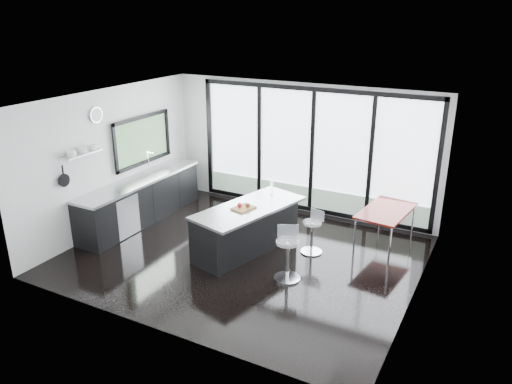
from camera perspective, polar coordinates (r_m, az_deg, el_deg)
The scene contains 11 objects.
floor at distance 9.14m, azimuth -1.45°, elevation -7.26°, with size 6.00×5.00×0.00m, color black.
ceiling at distance 8.23m, azimuth -1.62°, elevation 10.31°, with size 6.00×5.00×0.00m, color white.
wall_back at distance 10.63m, azimuth 6.31°, elevation 4.04°, with size 6.00×0.09×2.80m.
wall_front at distance 6.68m, azimuth -12.15°, elevation -5.21°, with size 6.00×0.00×2.80m, color silver.
wall_left at distance 10.45m, azimuth -15.19°, elevation 4.82°, with size 0.26×5.00×2.80m.
wall_right at distance 7.66m, azimuth 18.45°, elevation -2.46°, with size 0.00×5.00×2.80m, color silver.
counter_cabinets at distance 10.68m, azimuth -13.01°, elevation -0.87°, with size 0.69×3.24×1.36m.
island at distance 9.14m, azimuth -1.11°, elevation -4.09°, with size 1.44×2.34×1.16m.
bar_stool_near at distance 8.25m, azimuth 3.60°, elevation -7.75°, with size 0.44×0.44×0.71m, color silver.
bar_stool_far at distance 9.16m, azimuth 6.40°, elevation -5.13°, with size 0.39×0.39×0.62m, color silver.
red_table at distance 9.68m, azimuth 14.50°, elevation -3.94°, with size 0.76×1.34×0.72m, color maroon.
Camera 1 is at (4.00, -7.05, 4.23)m, focal length 35.00 mm.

